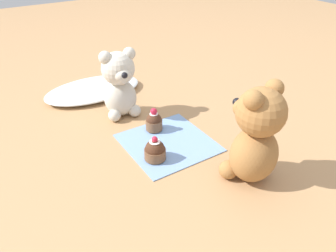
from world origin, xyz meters
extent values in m
plane|color=tan|center=(0.00, 0.00, 0.00)|extent=(4.00, 4.00, 0.00)
cube|color=#7A9ED1|center=(0.00, 0.00, 0.00)|extent=(0.23, 0.23, 0.01)
ellipsoid|color=white|center=(-0.06, 0.40, 0.02)|extent=(0.34, 0.20, 0.03)
ellipsoid|color=beige|center=(-0.04, 0.22, 0.06)|extent=(0.11, 0.10, 0.11)
sphere|color=beige|center=(-0.04, 0.22, 0.15)|extent=(0.10, 0.10, 0.10)
ellipsoid|color=beige|center=(-0.04, 0.18, 0.15)|extent=(0.05, 0.05, 0.04)
sphere|color=black|center=(-0.04, 0.16, 0.15)|extent=(0.02, 0.02, 0.02)
sphere|color=beige|center=(-0.07, 0.22, 0.19)|extent=(0.04, 0.04, 0.04)
sphere|color=beige|center=(0.00, 0.21, 0.19)|extent=(0.04, 0.04, 0.04)
sphere|color=beige|center=(-0.07, 0.19, 0.02)|extent=(0.04, 0.04, 0.04)
sphere|color=beige|center=(-0.01, 0.18, 0.02)|extent=(0.04, 0.04, 0.04)
ellipsoid|color=#A3703D|center=(0.09, -0.22, 0.07)|extent=(0.14, 0.13, 0.14)
sphere|color=#A3703D|center=(0.09, -0.22, 0.18)|extent=(0.11, 0.11, 0.11)
ellipsoid|color=#A3703D|center=(0.08, -0.18, 0.17)|extent=(0.06, 0.06, 0.04)
sphere|color=black|center=(0.08, -0.16, 0.18)|extent=(0.02, 0.02, 0.02)
sphere|color=#A3703D|center=(0.13, -0.22, 0.22)|extent=(0.04, 0.04, 0.04)
sphere|color=#A3703D|center=(0.05, -0.23, 0.22)|extent=(0.04, 0.04, 0.04)
sphere|color=#A3703D|center=(0.12, -0.18, 0.02)|extent=(0.05, 0.05, 0.05)
sphere|color=#A3703D|center=(0.05, -0.19, 0.02)|extent=(0.05, 0.05, 0.05)
cylinder|color=brown|center=(0.00, 0.08, 0.02)|extent=(0.05, 0.05, 0.03)
sphere|color=#472819|center=(0.00, 0.08, 0.04)|extent=(0.04, 0.04, 0.04)
cylinder|color=white|center=(0.00, 0.08, 0.06)|extent=(0.02, 0.02, 0.00)
sphere|color=red|center=(0.00, 0.08, 0.06)|extent=(0.02, 0.02, 0.02)
cylinder|color=brown|center=(-0.07, -0.04, 0.02)|extent=(0.06, 0.06, 0.03)
sphere|color=#472819|center=(-0.07, -0.04, 0.03)|extent=(0.05, 0.05, 0.05)
cylinder|color=white|center=(-0.07, -0.04, 0.06)|extent=(0.03, 0.03, 0.00)
sphere|color=red|center=(-0.07, -0.04, 0.06)|extent=(0.02, 0.02, 0.02)
camera|label=1|loc=(-0.40, -0.63, 0.52)|focal=35.00mm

